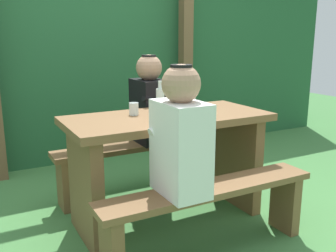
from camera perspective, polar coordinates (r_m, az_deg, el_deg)
The scene contains 12 objects.
ground_plane at distance 2.86m, azimuth 0.00°, elevation -13.64°, with size 12.00×12.00×0.00m, color #457E41.
hedge_backdrop at distance 4.43m, azimuth -12.48°, elevation 8.53°, with size 6.40×0.79×1.91m, color #255933.
pergola_post_right at distance 4.30m, azimuth 2.66°, elevation 10.46°, with size 0.12×0.12×2.17m, color brown.
picnic_table at distance 2.67m, azimuth 0.00°, elevation -3.61°, with size 1.40×0.64×0.77m.
bench_near at distance 2.33m, azimuth 6.26°, elevation -11.79°, with size 1.40×0.24×0.44m.
bench_far at distance 3.18m, azimuth -4.49°, elevation -4.75°, with size 1.40×0.24×0.44m.
person_white_shirt at distance 2.07m, azimuth 1.87°, elevation -1.48°, with size 0.25×0.35×0.72m.
person_black_coat at distance 3.11m, azimuth -2.78°, elevation 3.51°, with size 0.25×0.35×0.72m.
drinking_glass at distance 2.61m, azimuth -5.15°, elevation 2.58°, with size 0.07×0.07×0.09m, color silver.
bottle_left at distance 2.54m, azimuth -1.17°, elevation 3.68°, with size 0.06×0.06×0.24m.
bottle_right at distance 2.82m, azimuth 3.49°, elevation 4.29°, with size 0.07×0.07×0.21m.
cell_phone at distance 2.63m, azimuth 0.65°, elevation 1.87°, with size 0.07×0.14×0.01m, color black.
Camera 1 is at (-1.21, -2.25, 1.30)m, focal length 40.64 mm.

